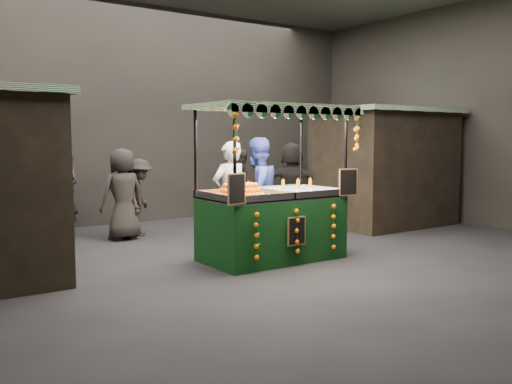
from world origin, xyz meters
TOP-DOWN VIEW (x-y plane):
  - ground at (0.00, 0.00)m, footprint 12.00×12.00m
  - market_hall at (0.00, 0.00)m, footprint 12.10×10.10m
  - neighbour_stall_right at (4.40, 1.50)m, footprint 3.00×2.20m
  - juice_stall at (0.14, -0.07)m, footprint 2.54×1.49m
  - vendor_grey at (-0.03, 0.98)m, footprint 0.72×0.50m
  - vendor_blue at (0.59, 1.04)m, footprint 1.10×0.94m
  - shopper_1 at (1.41, 2.77)m, footprint 1.01×0.91m
  - shopper_2 at (-2.23, 4.37)m, footprint 1.15×0.75m
  - shopper_3 at (-0.70, 3.29)m, footprint 1.02×1.14m
  - shopper_4 at (-1.16, 3.02)m, footprint 0.91×0.65m
  - shopper_5 at (2.77, 2.75)m, footprint 1.44×1.72m
  - shopper_6 at (-2.00, 3.86)m, footprint 0.63×0.74m

SIDE VIEW (x-z plane):
  - ground at x=0.00m, z-range 0.00..0.00m
  - juice_stall at x=0.14m, z-range -0.46..1.99m
  - shopper_3 at x=-0.70m, z-range 0.00..1.54m
  - shopper_1 at x=1.41m, z-range 0.00..1.71m
  - shopper_6 at x=-2.00m, z-range 0.00..1.72m
  - shopper_4 at x=-1.16m, z-range 0.00..1.76m
  - shopper_2 at x=-2.23m, z-range 0.00..1.82m
  - shopper_5 at x=2.77m, z-range 0.00..1.86m
  - vendor_grey at x=-0.03m, z-range 0.00..1.89m
  - vendor_blue at x=0.59m, z-range 0.00..1.96m
  - neighbour_stall_right at x=4.40m, z-range 0.01..2.61m
  - market_hall at x=0.00m, z-range 0.86..5.91m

